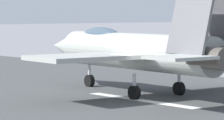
% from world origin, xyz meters
% --- Properties ---
extents(ground_plane, '(400.00, 400.00, 0.00)m').
position_xyz_m(ground_plane, '(0.00, 0.00, 0.00)').
color(ground_plane, slate).
extents(runway_strip, '(240.00, 26.00, 0.02)m').
position_xyz_m(runway_strip, '(-0.02, 0.00, 0.01)').
color(runway_strip, '#414344').
rests_on(runway_strip, ground).
extents(fighter_jet, '(16.68, 14.20, 5.70)m').
position_xyz_m(fighter_jet, '(2.43, -1.66, 2.50)').
color(fighter_jet, '#A2A7A1').
rests_on(fighter_jet, ground).
extents(marker_cone_far, '(0.44, 0.44, 0.55)m').
position_xyz_m(marker_cone_far, '(23.64, -13.47, 0.28)').
color(marker_cone_far, orange).
rests_on(marker_cone_far, ground).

